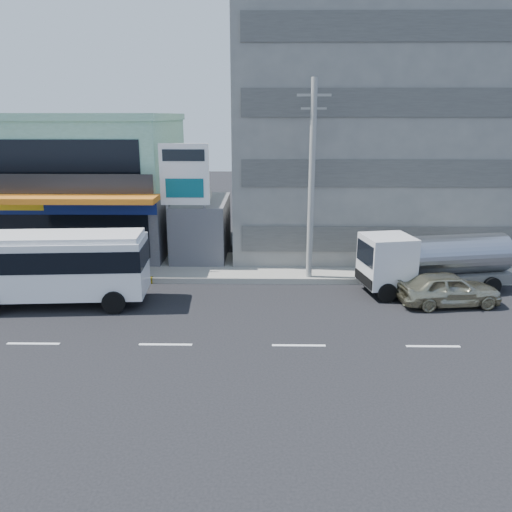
{
  "coord_description": "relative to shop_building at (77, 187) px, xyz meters",
  "views": [
    {
      "loc": [
        3.66,
        -17.03,
        8.29
      ],
      "look_at": [
        3.33,
        4.51,
        2.2
      ],
      "focal_mm": 35.0,
      "sensor_mm": 36.0,
      "label": 1
    }
  ],
  "objects": [
    {
      "name": "billboard",
      "position": [
        7.5,
        -4.75,
        0.93
      ],
      "size": [
        2.6,
        0.18,
        6.9
      ],
      "color": "gray",
      "rests_on": "ground"
    },
    {
      "name": "concrete_building",
      "position": [
        18.0,
        1.05,
        3.0
      ],
      "size": [
        16.0,
        12.0,
        14.0
      ],
      "primitive_type": "cube",
      "color": "gray",
      "rests_on": "ground"
    },
    {
      "name": "satellite_dish",
      "position": [
        8.0,
        -2.95,
        -0.42
      ],
      "size": [
        1.5,
        1.5,
        0.15
      ],
      "primitive_type": "cylinder",
      "color": "slate",
      "rests_on": "gap_structure"
    },
    {
      "name": "gap_structure",
      "position": [
        8.0,
        -1.95,
        -2.25
      ],
      "size": [
        3.0,
        6.0,
        3.5
      ],
      "primitive_type": "cube",
      "color": "#48474C",
      "rests_on": "ground"
    },
    {
      "name": "sedan",
      "position": [
        20.0,
        -9.67,
        -3.23
      ],
      "size": [
        4.69,
        2.29,
        1.54
      ],
      "primitive_type": "imported",
      "rotation": [
        0.0,
        0.0,
        1.68
      ],
      "color": "tan",
      "rests_on": "ground"
    },
    {
      "name": "utility_pole_near",
      "position": [
        14.0,
        -6.55,
        1.15
      ],
      "size": [
        1.6,
        0.3,
        10.0
      ],
      "color": "#999993",
      "rests_on": "ground"
    },
    {
      "name": "minibus",
      "position": [
        2.45,
        -9.84,
        -2.04
      ],
      "size": [
        7.98,
        3.18,
        3.27
      ],
      "color": "white",
      "rests_on": "ground"
    },
    {
      "name": "sidewalk",
      "position": [
        13.0,
        -4.45,
        -3.85
      ],
      "size": [
        70.0,
        5.0,
        0.3
      ],
      "primitive_type": "cube",
      "color": "gray",
      "rests_on": "ground"
    },
    {
      "name": "shop_building",
      "position": [
        0.0,
        0.0,
        0.0
      ],
      "size": [
        12.4,
        11.7,
        8.0
      ],
      "color": "#48474C",
      "rests_on": "ground"
    },
    {
      "name": "motorcycle_rider",
      "position": [
        4.0,
        -7.15,
        -3.36
      ],
      "size": [
        1.6,
        1.05,
        1.94
      ],
      "color": "maroon",
      "rests_on": "ground"
    },
    {
      "name": "ground",
      "position": [
        8.0,
        -13.95,
        -4.0
      ],
      "size": [
        120.0,
        120.0,
        0.0
      ],
      "primitive_type": "plane",
      "color": "black",
      "rests_on": "ground"
    },
    {
      "name": "tanker_truck",
      "position": [
        19.69,
        -7.85,
        -2.46
      ],
      "size": [
        7.53,
        3.46,
        2.86
      ],
      "color": "silver",
      "rests_on": "ground"
    }
  ]
}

